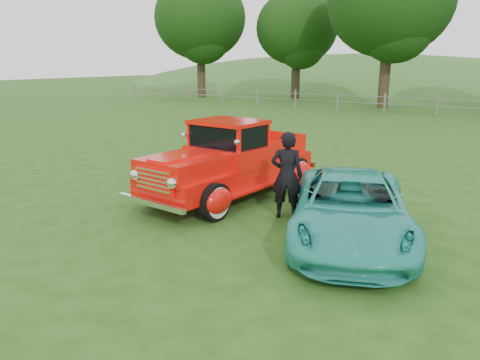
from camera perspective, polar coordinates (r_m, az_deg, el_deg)
The scene contains 9 objects.
ground at distance 8.98m, azimuth -4.54°, elevation -5.67°, with size 140.00×140.00×0.00m, color #254512.
distant_hills at distance 67.22m, azimuth 25.02°, elevation 6.50°, with size 116.00×60.00×18.00m.
fence_line at distance 29.24m, azimuth 22.93°, elevation 8.39°, with size 48.00×0.12×1.20m.
tree_far_west at distance 41.39m, azimuth -4.88°, elevation 19.03°, with size 7.60×7.60×9.93m.
tree_mid_west at distance 38.77m, azimuth 6.96°, elevation 17.91°, with size 6.40×6.40×8.46m.
tree_near_west at distance 33.19m, azimuth 17.85°, elevation 20.15°, with size 8.00×8.00×10.42m.
red_pickup at distance 10.73m, azimuth -1.18°, elevation 2.11°, with size 2.55×5.12×1.78m.
teal_sedan at distance 8.30m, azimuth 13.37°, elevation -3.44°, with size 1.96×4.24×1.18m, color teal.
man at distance 9.27m, azimuth 5.72°, elevation 0.59°, with size 0.64×0.42×1.75m, color black.
Camera 1 is at (5.18, -6.67, 3.07)m, focal length 35.00 mm.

